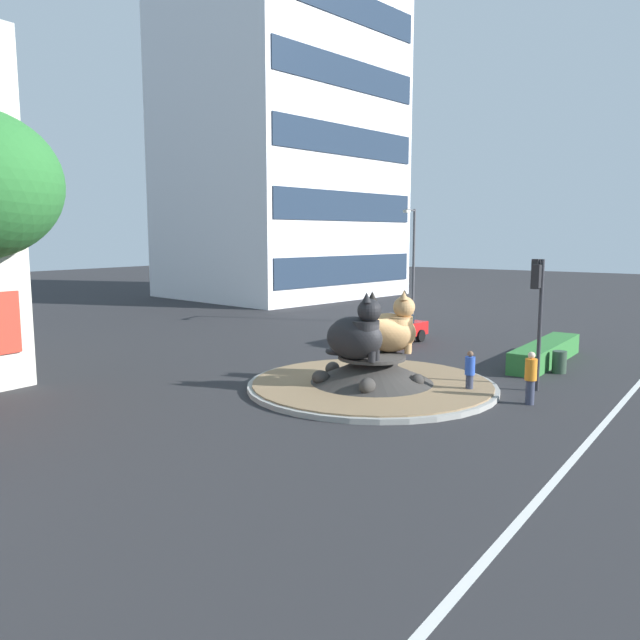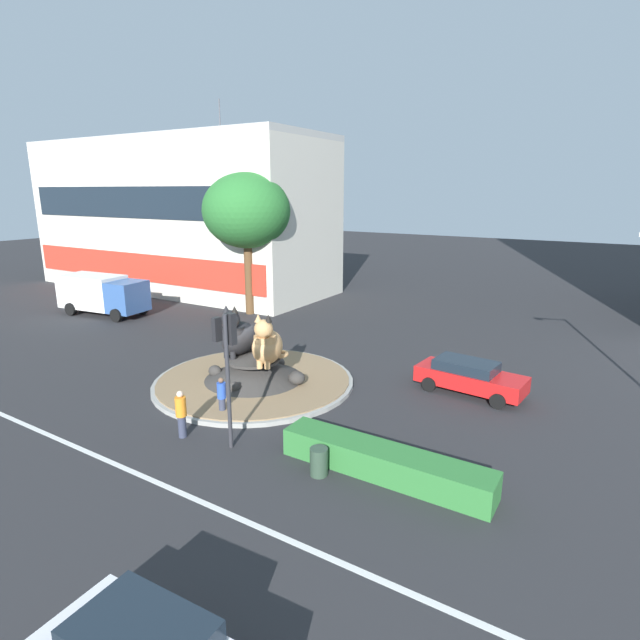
{
  "view_description": "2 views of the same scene",
  "coord_description": "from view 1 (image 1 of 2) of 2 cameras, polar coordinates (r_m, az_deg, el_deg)",
  "views": [
    {
      "loc": [
        -19.29,
        -11.4,
        5.55
      ],
      "look_at": [
        -1.19,
        1.47,
        2.53
      ],
      "focal_mm": 35.15,
      "sensor_mm": 36.0,
      "label": 1
    },
    {
      "loc": [
        13.96,
        -16.66,
        8.56
      ],
      "look_at": [
        1.83,
        2.78,
        2.64
      ],
      "focal_mm": 28.16,
      "sensor_mm": 36.0,
      "label": 2
    }
  ],
  "objects": [
    {
      "name": "office_tower",
      "position": [
        59.09,
        -3.59,
        17.76
      ],
      "size": [
        19.96,
        18.14,
        31.66
      ],
      "rotation": [
        0.0,
        0.0,
        -0.13
      ],
      "color": "silver",
      "rests_on": "ground"
    },
    {
      "name": "traffic_light_mast",
      "position": [
        23.33,
        19.19,
        2.17
      ],
      "size": [
        0.77,
        0.47,
        4.71
      ],
      "rotation": [
        0.0,
        0.0,
        1.42
      ],
      "color": "#2D2D33",
      "rests_on": "ground"
    },
    {
      "name": "streetlight_arm",
      "position": [
        39.4,
        8.44,
        5.62
      ],
      "size": [
        2.03,
        0.55,
        7.14
      ],
      "rotation": [
        0.0,
        0.0,
        3.35
      ],
      "color": "#4C4C51",
      "rests_on": "ground"
    },
    {
      "name": "sedan_on_far_lane",
      "position": [
        32.28,
        6.39,
        -0.8
      ],
      "size": [
        4.71,
        2.28,
        1.45
      ],
      "rotation": [
        0.0,
        0.0,
        -0.09
      ],
      "color": "red",
      "rests_on": "ground"
    },
    {
      "name": "ground_plane",
      "position": [
        23.08,
        4.72,
        -6.19
      ],
      "size": [
        160.0,
        160.0,
        0.0
      ],
      "primitive_type": "plane",
      "color": "#28282B"
    },
    {
      "name": "cat_statue_calico",
      "position": [
        23.41,
        6.55,
        -0.87
      ],
      "size": [
        1.97,
        2.63,
        2.33
      ],
      "rotation": [
        0.0,
        0.0,
        -1.17
      ],
      "color": "tan",
      "rests_on": "roundabout_island"
    },
    {
      "name": "lane_centreline",
      "position": [
        20.38,
        24.33,
        -8.76
      ],
      "size": [
        112.0,
        0.2,
        0.01
      ],
      "primitive_type": "cube",
      "color": "silver",
      "rests_on": "ground"
    },
    {
      "name": "pedestrian_blue_shirt",
      "position": [
        22.44,
        13.48,
        -4.62
      ],
      "size": [
        0.34,
        0.34,
        1.57
      ],
      "rotation": [
        0.0,
        0.0,
        5.48
      ],
      "color": "#33384C",
      "rests_on": "ground"
    },
    {
      "name": "roundabout_island",
      "position": [
        22.98,
        4.71,
        -5.13
      ],
      "size": [
        9.07,
        9.07,
        1.21
      ],
      "color": "gray",
      "rests_on": "ground"
    },
    {
      "name": "clipped_hedge_strip",
      "position": [
        29.04,
        19.85,
        -2.83
      ],
      "size": [
        6.78,
        1.2,
        0.9
      ],
      "primitive_type": "cube",
      "color": "#2D7033",
      "rests_on": "ground"
    },
    {
      "name": "pedestrian_orange_shirt",
      "position": [
        21.77,
        18.63,
        -4.93
      ],
      "size": [
        0.39,
        0.39,
        1.76
      ],
      "rotation": [
        0.0,
        0.0,
        0.93
      ],
      "color": "#33384C",
      "rests_on": "ground"
    },
    {
      "name": "litter_bin",
      "position": [
        27.15,
        20.95,
        -3.6
      ],
      "size": [
        0.56,
        0.56,
        0.9
      ],
      "color": "#2D4233",
      "rests_on": "ground"
    },
    {
      "name": "cat_statue_black",
      "position": [
        21.91,
        3.42,
        -1.34
      ],
      "size": [
        1.55,
        2.52,
        2.41
      ],
      "rotation": [
        0.0,
        0.0,
        -1.47
      ],
      "color": "black",
      "rests_on": "roundabout_island"
    }
  ]
}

